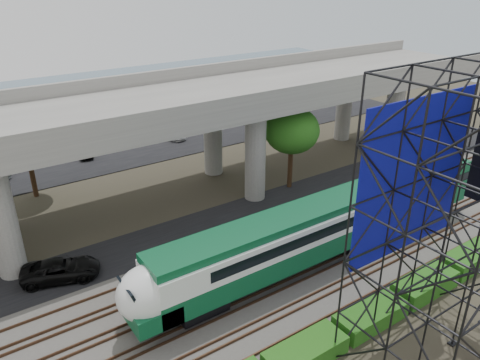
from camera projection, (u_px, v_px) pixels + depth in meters
ground at (243, 321)px, 27.25m from camera, size 140.00×140.00×0.00m
ballast_bed at (224, 301)px, 28.71m from camera, size 90.00×12.00×0.20m
service_road at (163, 241)px, 35.11m from camera, size 90.00×5.00×0.08m
parking_lot at (71, 150)px, 52.74m from camera, size 90.00×18.00×0.08m
harbor_water at (27, 106)px, 69.25m from camera, size 140.00×40.00×0.03m
rail_tracks at (224, 299)px, 28.64m from camera, size 90.00×9.52×0.16m
commuter_train at (310, 230)px, 31.09m from camera, size 29.30×3.06×4.30m
overpass at (107, 122)px, 35.16m from camera, size 80.00×12.00×12.40m
scaffold_tower at (463, 235)px, 21.73m from camera, size 9.36×6.36×15.00m
hedge_strip at (305, 352)px, 24.31m from camera, size 34.60×1.80×1.20m
trees at (67, 163)px, 34.66m from camera, size 40.94×16.94×7.69m
suv at (61, 270)px, 30.58m from camera, size 5.43×3.78×1.38m
parked_cars at (72, 145)px, 52.25m from camera, size 37.50×9.68×1.32m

